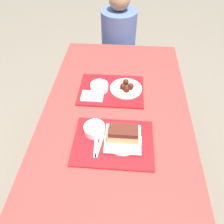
% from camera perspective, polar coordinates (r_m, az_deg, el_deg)
% --- Properties ---
extents(ground_plane, '(12.00, 12.00, 0.00)m').
position_cam_1_polar(ground_plane, '(1.97, 0.65, -15.75)').
color(ground_plane, '#706656').
extents(picnic_table, '(0.95, 1.77, 0.73)m').
position_cam_1_polar(picnic_table, '(1.43, 0.87, -3.65)').
color(picnic_table, maroon).
rests_on(picnic_table, ground_plane).
extents(picnic_bench_far, '(0.90, 0.28, 0.44)m').
position_cam_1_polar(picnic_bench_far, '(2.44, 2.52, 12.45)').
color(picnic_bench_far, maroon).
rests_on(picnic_bench_far, ground_plane).
extents(tray_near, '(0.45, 0.34, 0.01)m').
position_cam_1_polar(tray_near, '(1.24, 0.39, -7.95)').
color(tray_near, '#B21419').
rests_on(tray_near, picnic_table).
extents(tray_far, '(0.45, 0.34, 0.01)m').
position_cam_1_polar(tray_far, '(1.54, -0.20, 5.73)').
color(tray_far, '#B21419').
rests_on(tray_far, picnic_table).
extents(bowl_coleslaw_near, '(0.12, 0.12, 0.05)m').
position_cam_1_polar(bowl_coleslaw_near, '(1.26, -4.57, -4.41)').
color(bowl_coleslaw_near, white).
rests_on(bowl_coleslaw_near, tray_near).
extents(brisket_sandwich_plate, '(0.21, 0.21, 0.10)m').
position_cam_1_polar(brisket_sandwich_plate, '(1.21, 2.91, -6.26)').
color(brisket_sandwich_plate, beige).
rests_on(brisket_sandwich_plate, tray_near).
extents(plastic_fork_near, '(0.02, 0.17, 0.00)m').
position_cam_1_polar(plastic_fork_near, '(1.23, -4.23, -8.37)').
color(plastic_fork_near, white).
rests_on(plastic_fork_near, tray_near).
extents(plastic_knife_near, '(0.04, 0.17, 0.00)m').
position_cam_1_polar(plastic_knife_near, '(1.23, -3.20, -8.45)').
color(plastic_knife_near, white).
rests_on(plastic_knife_near, tray_near).
extents(condiment_packet, '(0.04, 0.03, 0.01)m').
position_cam_1_polar(condiment_packet, '(1.28, 1.28, -5.00)').
color(condiment_packet, '#A59E93').
rests_on(condiment_packet, tray_near).
extents(bowl_coleslaw_far, '(0.12, 0.12, 0.05)m').
position_cam_1_polar(bowl_coleslaw_far, '(1.53, -3.33, 6.65)').
color(bowl_coleslaw_far, white).
rests_on(bowl_coleslaw_far, tray_far).
extents(wings_plate_far, '(0.22, 0.22, 0.05)m').
position_cam_1_polar(wings_plate_far, '(1.54, 3.75, 6.47)').
color(wings_plate_far, beige).
rests_on(wings_plate_far, tray_far).
extents(napkin_far, '(0.15, 0.10, 0.01)m').
position_cam_1_polar(napkin_far, '(1.49, -5.17, 4.18)').
color(napkin_far, white).
rests_on(napkin_far, tray_far).
extents(person_seated_across, '(0.34, 0.34, 0.69)m').
position_cam_1_polar(person_seated_across, '(2.26, 1.76, 19.94)').
color(person_seated_across, '#4C6093').
rests_on(person_seated_across, picnic_bench_far).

